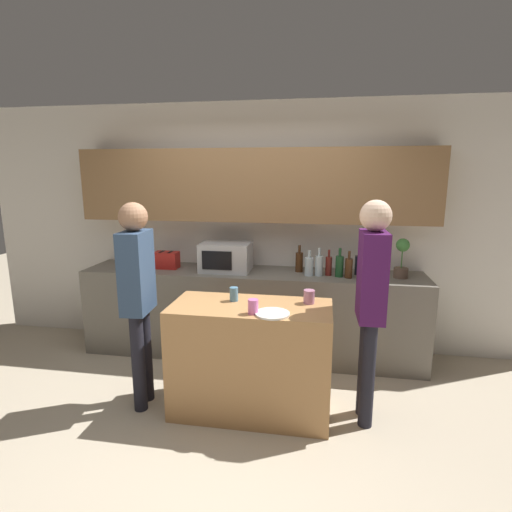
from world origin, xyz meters
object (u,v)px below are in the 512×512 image
(bottle_7, at_px, (367,265))
(person_center, at_px, (371,293))
(cup_2, at_px, (234,294))
(person_left, at_px, (138,288))
(cup_1, at_px, (309,297))
(potted_plant, at_px, (402,258))
(cup_0, at_px, (253,307))
(bottle_1, at_px, (309,266))
(bottle_4, at_px, (339,266))
(bottle_2, at_px, (319,265))
(bottle_0, at_px, (299,262))
(plate_on_island, at_px, (272,314))
(bottle_3, at_px, (329,266))
(toaster, at_px, (166,260))
(bottle_5, at_px, (349,268))
(bottle_6, at_px, (358,265))
(microwave, at_px, (226,257))

(bottle_7, xyz_separation_m, person_center, (-0.09, -1.14, 0.04))
(cup_2, height_order, person_left, person_left)
(cup_1, relative_size, person_center, 0.06)
(potted_plant, height_order, cup_0, potted_plant)
(potted_plant, xyz_separation_m, bottle_1, (-0.90, -0.07, -0.10))
(bottle_4, relative_size, cup_0, 2.60)
(bottle_2, xyz_separation_m, person_left, (-1.44, -1.07, -0.00))
(cup_1, bearing_deg, cup_0, -141.79)
(bottle_0, bearing_deg, bottle_7, 2.64)
(plate_on_island, relative_size, person_center, 0.15)
(bottle_1, bearing_deg, bottle_3, 12.46)
(cup_2, bearing_deg, cup_1, 3.78)
(toaster, height_order, bottle_3, bottle_3)
(cup_2, xyz_separation_m, person_center, (1.08, -0.07, 0.08))
(bottle_5, relative_size, bottle_6, 0.99)
(microwave, distance_m, person_left, 1.21)
(bottle_2, xyz_separation_m, bottle_5, (0.29, -0.04, -0.01))
(bottle_7, bearing_deg, cup_0, -125.35)
(bottle_3, distance_m, cup_1, 0.92)
(bottle_7, distance_m, person_center, 1.15)
(bottle_0, relative_size, cup_2, 2.47)
(bottle_3, distance_m, cup_2, 1.22)
(bottle_1, distance_m, person_center, 1.09)
(microwave, relative_size, person_center, 0.29)
(toaster, distance_m, cup_1, 1.83)
(bottle_5, height_order, cup_1, bottle_5)
(bottle_7, bearing_deg, bottle_1, -163.13)
(bottle_2, relative_size, cup_2, 2.47)
(bottle_6, xyz_separation_m, person_left, (-1.84, -1.17, 0.00))
(bottle_7, relative_size, cup_2, 2.15)
(potted_plant, bearing_deg, microwave, -179.95)
(bottle_6, relative_size, cup_1, 2.49)
(bottle_6, bearing_deg, person_left, -147.42)
(person_left, bearing_deg, bottle_0, 130.00)
(plate_on_island, bearing_deg, microwave, 117.98)
(cup_0, distance_m, cup_2, 0.35)
(bottle_4, relative_size, bottle_5, 1.08)
(bottle_5, xyz_separation_m, person_left, (-1.73, -1.03, 0.00))
(bottle_5, bearing_deg, cup_0, -123.51)
(microwave, xyz_separation_m, bottle_4, (1.18, -0.06, -0.04))
(plate_on_island, xyz_separation_m, cup_2, (-0.35, 0.27, 0.05))
(bottle_3, relative_size, bottle_7, 1.07)
(bottle_3, bearing_deg, bottle_4, -19.42)
(bottle_3, xyz_separation_m, plate_on_island, (-0.42, -1.21, -0.10))
(bottle_2, distance_m, bottle_4, 0.20)
(toaster, xyz_separation_m, person_center, (2.05, -1.03, 0.04))
(microwave, xyz_separation_m, person_left, (-0.46, -1.12, -0.04))
(cup_1, bearing_deg, person_left, -171.83)
(plate_on_island, bearing_deg, cup_1, 50.26)
(microwave, relative_size, person_left, 0.30)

